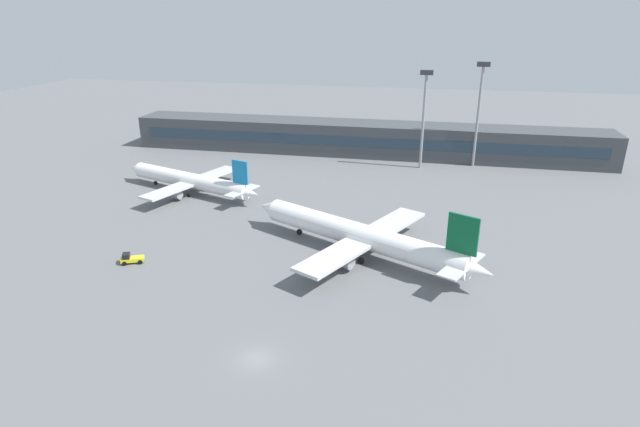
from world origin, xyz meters
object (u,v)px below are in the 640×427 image
object	(u,v)px
airplane_mid	(189,180)
floodlight_tower_east	(424,113)
baggage_tug_yellow	(131,259)
floodlight_tower_west	(479,108)
airplane_near	(359,235)

from	to	relation	value
airplane_mid	floodlight_tower_east	size ratio (longest dim) A/B	1.51
baggage_tug_yellow	floodlight_tower_west	size ratio (longest dim) A/B	0.15
baggage_tug_yellow	floodlight_tower_east	xyz separation A→B (m)	(44.27, 65.96, 13.63)
airplane_mid	floodlight_tower_east	xyz separation A→B (m)	(50.32, 31.24, 11.50)
floodlight_tower_east	airplane_mid	bearing A→B (deg)	-148.17
floodlight_tower_west	baggage_tug_yellow	bearing A→B (deg)	-129.35
baggage_tug_yellow	floodlight_tower_east	distance (m)	80.60
airplane_near	floodlight_tower_east	distance (m)	56.73
floodlight_tower_west	floodlight_tower_east	distance (m)	14.47
airplane_near	floodlight_tower_east	bearing A→B (deg)	81.09
baggage_tug_yellow	floodlight_tower_west	world-z (taller)	floodlight_tower_west
airplane_near	floodlight_tower_east	world-z (taller)	floodlight_tower_east
airplane_mid	baggage_tug_yellow	bearing A→B (deg)	-80.11
airplane_near	floodlight_tower_west	world-z (taller)	floodlight_tower_west
floodlight_tower_west	floodlight_tower_east	bearing A→B (deg)	-161.04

